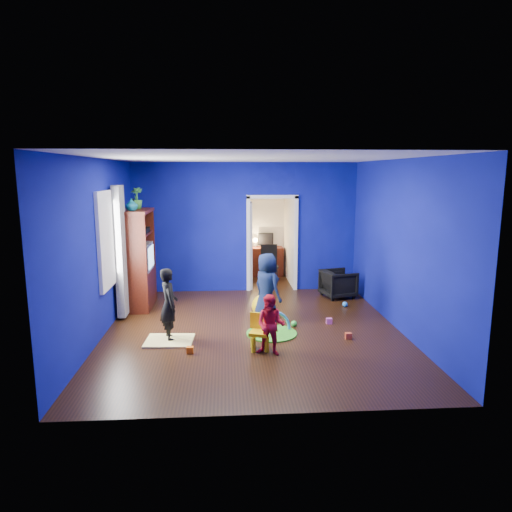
{
  "coord_description": "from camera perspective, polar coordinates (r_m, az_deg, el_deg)",
  "views": [
    {
      "loc": [
        -0.45,
        -7.44,
        2.67
      ],
      "look_at": [
        0.08,
        0.4,
        1.23
      ],
      "focal_mm": 32.0,
      "sensor_mm": 36.0,
      "label": 1
    }
  ],
  "objects": [
    {
      "name": "folding_chair",
      "position": [
        11.01,
        1.71,
        -1.2
      ],
      "size": [
        0.4,
        0.4,
        0.92
      ],
      "primitive_type": "cube",
      "color": "black",
      "rests_on": "floor"
    },
    {
      "name": "book_shelf",
      "position": [
        11.87,
        1.24,
        7.24
      ],
      "size": [
        0.88,
        0.24,
        0.04
      ],
      "primitive_type": "cube",
      "color": "white",
      "rests_on": "study_desk"
    },
    {
      "name": "toy_1",
      "position": [
        9.43,
        11.06,
        -5.92
      ],
      "size": [
        0.11,
        0.11,
        0.11
      ],
      "primitive_type": "sphere",
      "color": "#2989E8",
      "rests_on": "floor"
    },
    {
      "name": "toy_3",
      "position": [
        8.13,
        4.76,
        -8.41
      ],
      "size": [
        0.11,
        0.11,
        0.11
      ],
      "primitive_type": "sphere",
      "color": "green",
      "rests_on": "floor"
    },
    {
      "name": "child_navy",
      "position": [
        8.26,
        1.36,
        -3.94
      ],
      "size": [
        0.68,
        0.73,
        1.25
      ],
      "primitive_type": "imported",
      "rotation": [
        0.0,
        0.0,
        2.19
      ],
      "color": "#0E1035",
      "rests_on": "floor"
    },
    {
      "name": "tv_armoire",
      "position": [
        9.36,
        -14.62,
        -0.36
      ],
      "size": [
        0.58,
        1.14,
        1.96
      ],
      "primitive_type": "cube",
      "color": "#40100A",
      "rests_on": "floor"
    },
    {
      "name": "toy_arch",
      "position": [
        7.77,
        1.96,
        -9.56
      ],
      "size": [
        0.71,
        0.38,
        0.76
      ],
      "primitive_type": "torus",
      "rotation": [
        1.57,
        0.0,
        0.46
      ],
      "color": "#3F8CD8",
      "rests_on": "floor"
    },
    {
      "name": "toy_4",
      "position": [
        8.36,
        9.12,
        -8.03
      ],
      "size": [
        0.1,
        0.08,
        0.1
      ],
      "primitive_type": "cube",
      "color": "#CB4C9F",
      "rests_on": "floor"
    },
    {
      "name": "curtain",
      "position": [
        8.67,
        -16.57,
        0.52
      ],
      "size": [
        0.14,
        0.42,
        2.4
      ],
      "primitive_type": "cube",
      "color": "slate",
      "rests_on": "floor"
    },
    {
      "name": "play_mat",
      "position": [
        7.77,
        1.96,
        -9.62
      ],
      "size": [
        0.85,
        0.85,
        0.02
      ],
      "primitive_type": "cylinder",
      "color": "green",
      "rests_on": "floor"
    },
    {
      "name": "wall_back",
      "position": [
        10.27,
        -1.31,
        3.56
      ],
      "size": [
        5.0,
        0.02,
        2.9
      ],
      "primitive_type": "cube",
      "color": "navy",
      "rests_on": "floor"
    },
    {
      "name": "doorway",
      "position": [
        10.37,
        2.02,
        1.39
      ],
      "size": [
        1.16,
        0.1,
        2.1
      ],
      "primitive_type": "cube",
      "color": "white",
      "rests_on": "floor"
    },
    {
      "name": "kid_chair",
      "position": [
        7.04,
        0.45,
        -9.72
      ],
      "size": [
        0.36,
        0.36,
        0.5
      ],
      "primitive_type": "cube",
      "rotation": [
        0.0,
        0.0,
        -0.33
      ],
      "color": "yellow",
      "rests_on": "floor"
    },
    {
      "name": "toy_0",
      "position": [
        7.69,
        11.48,
        -9.76
      ],
      "size": [
        0.1,
        0.08,
        0.1
      ],
      "primitive_type": "cube",
      "color": "#D84724",
      "rests_on": "floor"
    },
    {
      "name": "hopper_ball",
      "position": [
        8.6,
        0.87,
        -6.24
      ],
      "size": [
        0.42,
        0.42,
        0.42
      ],
      "primitive_type": "sphere",
      "color": "yellow",
      "rests_on": "floor"
    },
    {
      "name": "toy_2",
      "position": [
        7.05,
        -8.25,
        -11.55
      ],
      "size": [
        0.1,
        0.08,
        0.1
      ],
      "primitive_type": "cube",
      "color": "orange",
      "rests_on": "floor"
    },
    {
      "name": "study_desk",
      "position": [
        11.97,
        1.26,
        -0.67
      ],
      "size": [
        0.88,
        0.44,
        0.75
      ],
      "primitive_type": "cube",
      "color": "#3D140A",
      "rests_on": "floor"
    },
    {
      "name": "child_black",
      "position": [
        7.48,
        -10.83,
        -5.96
      ],
      "size": [
        0.4,
        0.5,
        1.18
      ],
      "primitive_type": "imported",
      "rotation": [
        0.0,
        0.0,
        1.89
      ],
      "color": "black",
      "rests_on": "floor"
    },
    {
      "name": "crt_tv",
      "position": [
        9.35,
        -14.39,
        -0.11
      ],
      "size": [
        0.46,
        0.7,
        0.54
      ],
      "primitive_type": "cube",
      "color": "silver",
      "rests_on": "tv_armoire"
    },
    {
      "name": "window_left",
      "position": [
        8.13,
        -18.31,
        1.93
      ],
      "size": [
        0.03,
        0.95,
        1.55
      ],
      "primitive_type": "cube",
      "color": "white",
      "rests_on": "wall_left"
    },
    {
      "name": "desk_monitor",
      "position": [
        11.99,
        1.22,
        2.13
      ],
      "size": [
        0.4,
        0.05,
        0.32
      ],
      "primitive_type": "cube",
      "color": "black",
      "rests_on": "study_desk"
    },
    {
      "name": "yellow_blanket",
      "position": [
        7.56,
        -10.77,
        -10.36
      ],
      "size": [
        0.78,
        0.64,
        0.03
      ],
      "primitive_type": "cube",
      "rotation": [
        0.0,
        0.0,
        -0.06
      ],
      "color": "#F2E07A",
      "rests_on": "floor"
    },
    {
      "name": "vase",
      "position": [
        8.93,
        -15.3,
        6.22
      ],
      "size": [
        0.26,
        0.26,
        0.24
      ],
      "primitive_type": "imported",
      "rotation": [
        0.0,
        0.0,
        -0.16
      ],
      "color": "#0C5166",
      "rests_on": "tv_armoire"
    },
    {
      "name": "potted_plant",
      "position": [
        9.44,
        -14.71,
        7.02
      ],
      "size": [
        0.27,
        0.27,
        0.42
      ],
      "primitive_type": "imported",
      "rotation": [
        0.0,
        0.0,
        -0.14
      ],
      "color": "#338530",
      "rests_on": "tv_armoire"
    },
    {
      "name": "armchair",
      "position": [
        10.06,
        10.26,
        -3.41
      ],
      "size": [
        0.8,
        0.79,
        0.6
      ],
      "primitive_type": "imported",
      "rotation": [
        0.0,
        0.0,
        1.82
      ],
      "color": "black",
      "rests_on": "floor"
    },
    {
      "name": "ceiling",
      "position": [
        7.46,
        -0.38,
        12.15
      ],
      "size": [
        5.0,
        5.5,
        0.01
      ],
      "primitive_type": "cube",
      "color": "white",
      "rests_on": "wall_back"
    },
    {
      "name": "wall_front",
      "position": [
        4.87,
        1.62,
        -4.14
      ],
      "size": [
        5.0,
        0.02,
        2.9
      ],
      "primitive_type": "cube",
      "color": "navy",
      "rests_on": "floor"
    },
    {
      "name": "floor",
      "position": [
        7.92,
        -0.35,
        -9.33
      ],
      "size": [
        5.0,
        5.5,
        0.01
      ],
      "primitive_type": "cube",
      "color": "black",
      "rests_on": "ground"
    },
    {
      "name": "desk_lamp",
      "position": [
        11.91,
        -0.1,
        1.98
      ],
      "size": [
        0.14,
        0.14,
        0.14
      ],
      "primitive_type": "sphere",
      "color": "#FFD88C",
      "rests_on": "study_desk"
    },
    {
      "name": "wall_right",
      "position": [
        8.1,
        17.59,
        1.23
      ],
      "size": [
        0.02,
        5.5,
        2.9
      ],
      "primitive_type": "cube",
      "color": "navy",
      "rests_on": "floor"
    },
    {
      "name": "toddler_red",
      "position": [
        6.79,
        1.86,
        -8.63
      ],
      "size": [
        0.53,
        0.47,
        0.91
      ],
      "primitive_type": "imported",
      "rotation": [
        0.0,
        0.0,
        -0.33
      ],
      "color": "red",
      "rests_on": "floor"
    },
    {
      "name": "alcove",
      "position": [
        11.2,
        1.57,
        3.1
      ],
      "size": [
        1.0,
        1.75,
        2.5
      ],
      "primitive_type": null,
      "color": "silver",
      "rests_on": "floor"
    },
    {
      "name": "wall_left",
      "position": [
        7.81,
        -19.0,
        0.83
      ],
      "size": [
        0.02,
        5.5,
        2.9
      ],
      "primitive_type": "cube",
      "color": "navy",
      "rests_on": "floor"
    }
  ]
}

